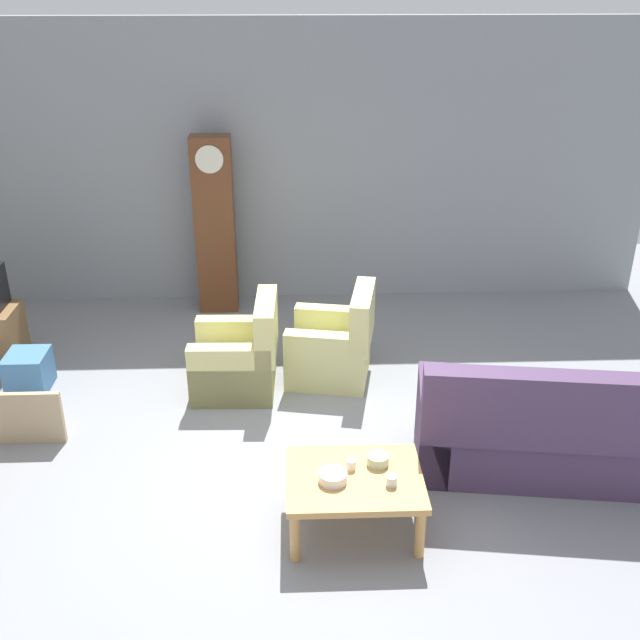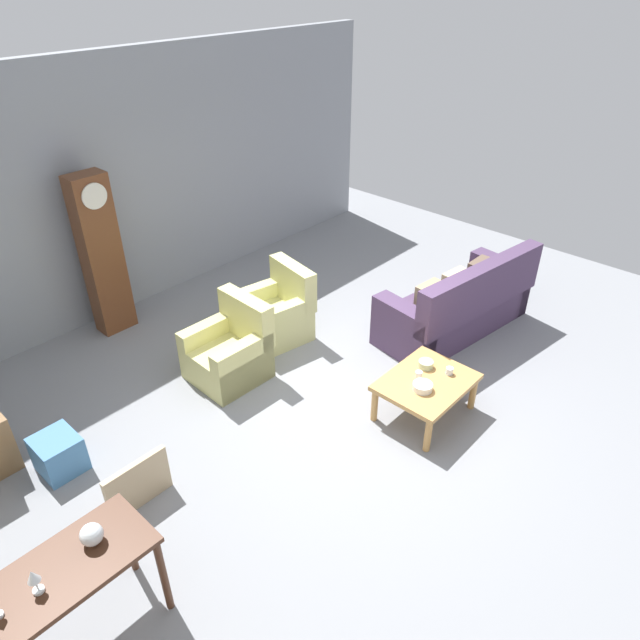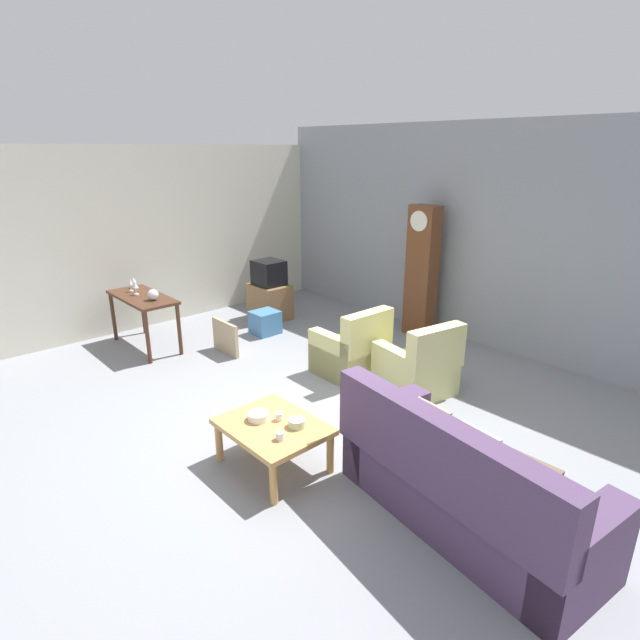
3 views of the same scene
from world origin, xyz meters
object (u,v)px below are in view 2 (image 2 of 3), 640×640
Objects in this scene: storage_box_blue at (59,454)px; bowl_white_stacked at (423,387)px; cup_white_porcelain at (419,375)px; framed_picture_leaning at (138,484)px; grandfather_clock at (102,256)px; bowl_shallow_green at (426,364)px; armchair_olive_near at (230,353)px; wine_glass_short at (33,578)px; console_table_dark at (55,588)px; cup_blue_rimmed at (449,371)px; glass_dome_cloche at (92,535)px; couch_floral at (458,306)px; armchair_olive_far at (276,315)px; coffee_table_wood at (426,385)px.

storage_box_blue is 3.51m from bowl_white_stacked.
cup_white_porcelain is 0.19m from bowl_white_stacked.
framed_picture_leaning is at bearing 154.26° from bowl_white_stacked.
grandfather_clock is 13.02× the size of bowl_shallow_green.
armchair_olive_near is 4.66× the size of wine_glass_short.
cup_blue_rimmed is at bearing -7.66° from console_table_dark.
grandfather_clock is at bearing 58.89° from glass_dome_cloche.
couch_floral reaches higher than glass_dome_cloche.
couch_floral is at bearing 17.36° from cup_white_porcelain.
grandfather_clock reaches higher than bowl_white_stacked.
bowl_shallow_green is at bearing -31.85° from storage_box_blue.
console_table_dark is at bearing -113.62° from storage_box_blue.
wine_glass_short is (-3.73, 0.29, 0.45)m from cup_white_porcelain.
console_table_dark is 1.87m from storage_box_blue.
framed_picture_leaning is 2.86m from cup_white_porcelain.
armchair_olive_far is 2.92m from storage_box_blue.
bowl_white_stacked is at bearing -162.50° from coffee_table_wood.
grandfather_clock is at bearing 131.41° from couch_floral.
cup_white_porcelain is at bearing 143.66° from cup_blue_rimmed.
framed_picture_leaning reaches higher than coffee_table_wood.
cup_blue_rimmed is at bearing -69.04° from grandfather_clock.
storage_box_blue is (-2.00, 0.08, -0.12)m from armchair_olive_near.
bowl_white_stacked is (3.19, -0.50, -0.40)m from glass_dome_cloche.
wine_glass_short reaches higher than armchair_olive_near.
wine_glass_short is at bearing -125.29° from grandfather_clock.
armchair_olive_far is at bearing 95.49° from bowl_shallow_green.
bowl_white_stacked is (1.12, -3.92, -0.54)m from grandfather_clock.
cup_white_porcelain is 0.38× the size of bowl_white_stacked.
cup_blue_rimmed is 0.38× the size of bowl_white_stacked.
framed_picture_leaning is at bearing 46.03° from glass_dome_cloche.
armchair_olive_far is 2.08m from bowl_shallow_green.
cup_blue_rimmed is (1.18, -2.10, 0.17)m from armchair_olive_near.
framed_picture_leaning is (-2.66, 1.16, -0.14)m from coffee_table_wood.
glass_dome_cloche is (-3.34, 0.45, 0.50)m from coffee_table_wood.
glass_dome_cloche is at bearing -104.11° from storage_box_blue.
framed_picture_leaning is at bearing -116.98° from grandfather_clock.
bowl_shallow_green is at bearing -84.51° from armchair_olive_far.
framed_picture_leaning is 2.79m from bowl_white_stacked.
bowl_shallow_green is at bearing -4.20° from console_table_dark.
armchair_olive_near is 0.93m from armchair_olive_far.
glass_dome_cloche is (-0.68, -0.71, 0.63)m from framed_picture_leaning.
bowl_white_stacked is (0.78, -2.04, 0.17)m from armchair_olive_near.
console_table_dark is 0.64× the size of grandfather_clock.
armchair_olive_far is (0.91, 0.21, 0.00)m from armchair_olive_near.
armchair_olive_far is at bearing -53.06° from grandfather_clock.
armchair_olive_far is at bearing 90.53° from coffee_table_wood.
framed_picture_leaning reaches higher than storage_box_blue.
bowl_white_stacked is (-0.15, -0.05, 0.10)m from coffee_table_wood.
couch_floral is 2.39× the size of armchair_olive_far.
storage_box_blue is 3.68m from bowl_shallow_green.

